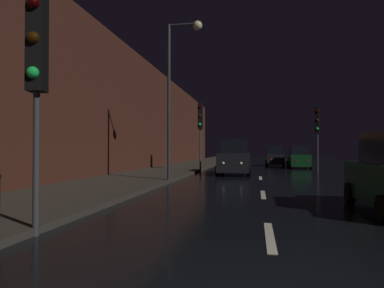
{
  "coord_description": "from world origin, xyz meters",
  "views": [
    {
      "loc": [
        -0.24,
        -3.36,
        1.59
      ],
      "look_at": [
        -4.41,
        18.59,
        1.96
      ],
      "focal_mm": 31.58,
      "sensor_mm": 36.0,
      "label": 1
    }
  ],
  "objects_px": {
    "traffic_light_near_left": "(37,58)",
    "car_approaching_headlights": "(234,158)",
    "traffic_light_far_right": "(317,125)",
    "car_parked_right_far": "(299,158)",
    "traffic_light_far_left": "(200,121)",
    "streetlamp_overhead": "(178,77)",
    "car_distant_taillights": "(275,157)"
  },
  "relations": [
    {
      "from": "traffic_light_near_left",
      "to": "car_approaching_headlights",
      "type": "height_order",
      "value": "traffic_light_near_left"
    },
    {
      "from": "traffic_light_far_right",
      "to": "car_parked_right_far",
      "type": "relative_size",
      "value": 1.23
    },
    {
      "from": "traffic_light_far_left",
      "to": "streetlamp_overhead",
      "type": "bearing_deg",
      "value": 5.69
    },
    {
      "from": "traffic_light_far_left",
      "to": "streetlamp_overhead",
      "type": "height_order",
      "value": "streetlamp_overhead"
    },
    {
      "from": "traffic_light_far_right",
      "to": "car_parked_right_far",
      "type": "height_order",
      "value": "traffic_light_far_right"
    },
    {
      "from": "car_approaching_headlights",
      "to": "car_distant_taillights",
      "type": "distance_m",
      "value": 12.08
    },
    {
      "from": "car_parked_right_far",
      "to": "traffic_light_far_left",
      "type": "bearing_deg",
      "value": 130.6
    },
    {
      "from": "traffic_light_far_right",
      "to": "streetlamp_overhead",
      "type": "relative_size",
      "value": 0.61
    },
    {
      "from": "traffic_light_far_right",
      "to": "car_parked_right_far",
      "type": "distance_m",
      "value": 5.13
    },
    {
      "from": "streetlamp_overhead",
      "to": "traffic_light_near_left",
      "type": "bearing_deg",
      "value": -91.91
    },
    {
      "from": "traffic_light_near_left",
      "to": "streetlamp_overhead",
      "type": "relative_size",
      "value": 0.59
    },
    {
      "from": "traffic_light_near_left",
      "to": "traffic_light_far_left",
      "type": "height_order",
      "value": "traffic_light_far_left"
    },
    {
      "from": "car_approaching_headlights",
      "to": "car_parked_right_far",
      "type": "xyz_separation_m",
      "value": [
        4.94,
        8.3,
        -0.15
      ]
    },
    {
      "from": "traffic_light_near_left",
      "to": "car_parked_right_far",
      "type": "height_order",
      "value": "traffic_light_near_left"
    },
    {
      "from": "car_parked_right_far",
      "to": "traffic_light_near_left",
      "type": "bearing_deg",
      "value": 162.84
    },
    {
      "from": "traffic_light_far_right",
      "to": "car_distant_taillights",
      "type": "xyz_separation_m",
      "value": [
        -2.6,
        7.78,
        -2.51
      ]
    },
    {
      "from": "traffic_light_near_left",
      "to": "streetlamp_overhead",
      "type": "height_order",
      "value": "streetlamp_overhead"
    },
    {
      "from": "streetlamp_overhead",
      "to": "car_parked_right_far",
      "type": "xyz_separation_m",
      "value": [
        7.23,
        14.44,
        -4.16
      ]
    },
    {
      "from": "traffic_light_far_left",
      "to": "car_parked_right_far",
      "type": "bearing_deg",
      "value": 134.57
    },
    {
      "from": "traffic_light_far_left",
      "to": "car_parked_right_far",
      "type": "height_order",
      "value": "traffic_light_far_left"
    },
    {
      "from": "traffic_light_far_left",
      "to": "car_distant_taillights",
      "type": "distance_m",
      "value": 11.62
    },
    {
      "from": "car_approaching_headlights",
      "to": "traffic_light_near_left",
      "type": "bearing_deg",
      "value": -9.21
    },
    {
      "from": "traffic_light_far_right",
      "to": "car_distant_taillights",
      "type": "relative_size",
      "value": 1.25
    },
    {
      "from": "traffic_light_far_right",
      "to": "car_approaching_headlights",
      "type": "bearing_deg",
      "value": -41.7
    },
    {
      "from": "car_approaching_headlights",
      "to": "car_parked_right_far",
      "type": "relative_size",
      "value": 1.17
    },
    {
      "from": "traffic_light_near_left",
      "to": "car_distant_taillights",
      "type": "bearing_deg",
      "value": 154.65
    },
    {
      "from": "streetlamp_overhead",
      "to": "car_approaching_headlights",
      "type": "distance_m",
      "value": 7.69
    },
    {
      "from": "streetlamp_overhead",
      "to": "car_parked_right_far",
      "type": "height_order",
      "value": "streetlamp_overhead"
    },
    {
      "from": "car_distant_taillights",
      "to": "car_parked_right_far",
      "type": "height_order",
      "value": "car_parked_right_far"
    },
    {
      "from": "traffic_light_far_left",
      "to": "car_distant_taillights",
      "type": "xyz_separation_m",
      "value": [
        5.67,
        9.76,
        -2.74
      ]
    },
    {
      "from": "traffic_light_near_left",
      "to": "streetlamp_overhead",
      "type": "xyz_separation_m",
      "value": [
        0.33,
        10.04,
        1.75
      ]
    },
    {
      "from": "traffic_light_near_left",
      "to": "car_approaching_headlights",
      "type": "bearing_deg",
      "value": 157.13
    }
  ]
}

